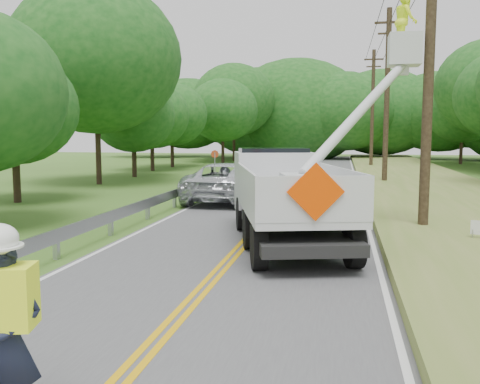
# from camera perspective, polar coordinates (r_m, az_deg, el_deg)

# --- Properties ---
(ground) EXTENTS (140.00, 140.00, 0.00)m
(ground) POSITION_cam_1_polar(r_m,az_deg,el_deg) (8.23, -8.36, -15.14)
(ground) COLOR #38581E
(ground) RESTS_ON ground
(road) EXTENTS (7.20, 96.00, 0.03)m
(road) POSITION_cam_1_polar(r_m,az_deg,el_deg) (21.58, 4.10, -1.60)
(road) COLOR #4D4D50
(road) RESTS_ON ground
(guardrail) EXTENTS (0.18, 48.00, 0.77)m
(guardrail) POSITION_cam_1_polar(r_m,az_deg,el_deg) (23.21, -5.51, 0.31)
(guardrail) COLOR #999CA1
(guardrail) RESTS_ON ground
(utility_poles) EXTENTS (1.60, 43.30, 10.00)m
(utility_poles) POSITION_cam_1_polar(r_m,az_deg,el_deg) (24.45, 17.06, 11.44)
(utility_poles) COLOR black
(utility_poles) RESTS_ON ground
(tall_grass_verge) EXTENTS (7.00, 96.00, 0.30)m
(tall_grass_verge) POSITION_cam_1_polar(r_m,az_deg,el_deg) (21.87, 22.90, -1.61)
(tall_grass_verge) COLOR #5B772B
(tall_grass_verge) RESTS_ON ground
(treeline_left) EXTENTS (11.91, 54.45, 11.71)m
(treeline_left) POSITION_cam_1_polar(r_m,az_deg,el_deg) (38.08, -9.51, 10.68)
(treeline_left) COLOR #332319
(treeline_left) RESTS_ON ground
(treeline_horizon) EXTENTS (57.08, 14.88, 12.79)m
(treeline_horizon) POSITION_cam_1_polar(r_m,az_deg,el_deg) (63.30, 10.83, 8.57)
(treeline_horizon) COLOR #144816
(treeline_horizon) RESTS_ON ground
(flagger) EXTENTS (1.19, 0.64, 3.27)m
(flagger) POSITION_cam_1_polar(r_m,az_deg,el_deg) (5.63, -24.58, -13.23)
(flagger) COLOR #191E33
(flagger) RESTS_ON road
(bucket_truck) EXTENTS (5.73, 7.65, 7.06)m
(bucket_truck) POSITION_cam_1_polar(r_m,az_deg,el_deg) (15.25, 5.52, 1.08)
(bucket_truck) COLOR black
(bucket_truck) RESTS_ON road
(suv_silver) EXTENTS (3.08, 6.26, 1.71)m
(suv_silver) POSITION_cam_1_polar(r_m,az_deg,el_deg) (23.14, -1.30, 1.12)
(suv_silver) COLOR silver
(suv_silver) RESTS_ON road
(suv_darkgrey) EXTENTS (2.37, 5.05, 1.42)m
(suv_darkgrey) POSITION_cam_1_polar(r_m,az_deg,el_deg) (33.99, 3.33, 2.57)
(suv_darkgrey) COLOR #3D4145
(suv_darkgrey) RESTS_ON road
(stop_sign_permanent) EXTENTS (0.43, 0.16, 2.09)m
(stop_sign_permanent) POSITION_cam_1_polar(r_m,az_deg,el_deg) (29.16, -2.76, 3.14)
(stop_sign_permanent) COLOR #999CA1
(stop_sign_permanent) RESTS_ON ground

